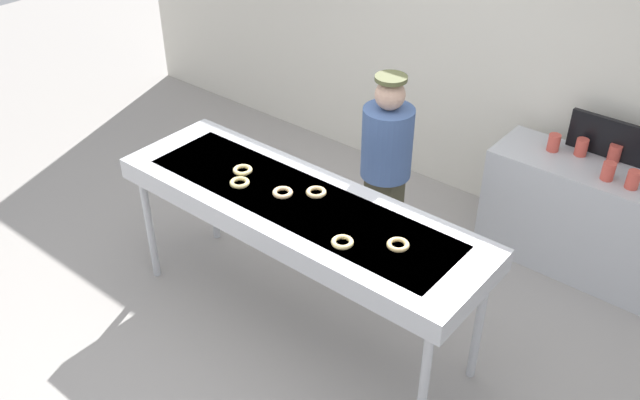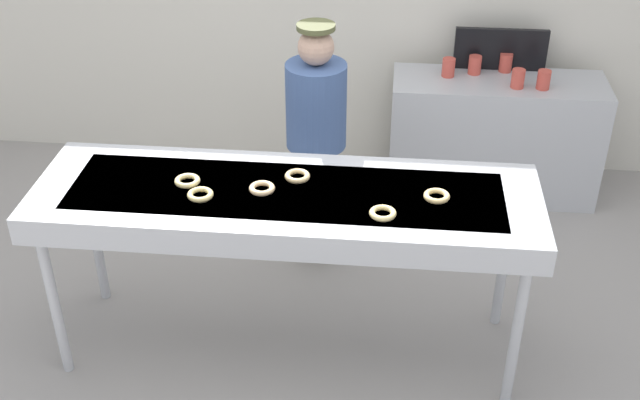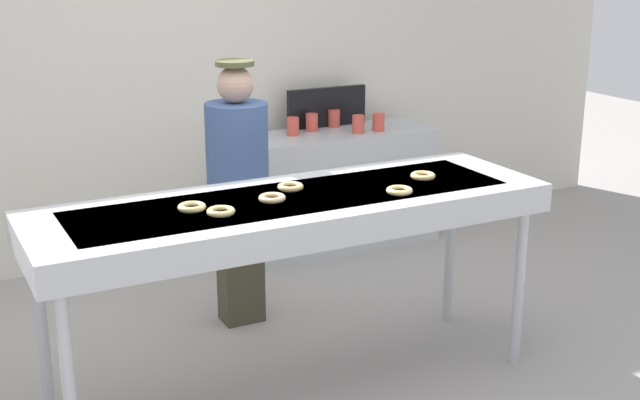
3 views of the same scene
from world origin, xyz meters
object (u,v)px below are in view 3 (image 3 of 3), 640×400
object	(u,v)px
prep_counter	(340,189)
menu_display	(327,107)
plain_donut_1	(399,190)
worker_baker	(238,177)
plain_donut_0	(221,211)
paper_cup_0	(312,122)
paper_cup_3	(378,122)
paper_cup_4	(358,124)
plain_donut_2	(272,198)
plain_donut_3	(423,176)
plain_donut_5	(192,207)
fryer_conveyor	(293,213)
paper_cup_1	(293,126)
paper_cup_2	(334,118)
plain_donut_4	(290,187)

from	to	relation	value
prep_counter	menu_display	world-z (taller)	menu_display
plain_donut_1	worker_baker	xyz separation A→B (m)	(-0.43, 1.06, -0.13)
plain_donut_0	paper_cup_0	distance (m)	2.50
paper_cup_3	paper_cup_4	distance (m)	0.17
plain_donut_2	plain_donut_3	bearing A→B (deg)	0.53
plain_donut_5	paper_cup_0	xyz separation A→B (m)	(1.56, 1.90, -0.10)
fryer_conveyor	plain_donut_3	xyz separation A→B (m)	(0.75, -0.00, 0.09)
plain_donut_3	plain_donut_2	bearing A→B (deg)	-179.47
plain_donut_2	paper_cup_4	xyz separation A→B (m)	(1.45, 1.72, -0.10)
plain_donut_5	plain_donut_2	bearing A→B (deg)	-5.13
paper_cup_4	menu_display	size ratio (longest dim) A/B	0.20
plain_donut_0	paper_cup_1	size ratio (longest dim) A/B	1.01
fryer_conveyor	plain_donut_0	xyz separation A→B (m)	(-0.41, -0.10, 0.09)
paper_cup_2	worker_baker	bearing A→B (deg)	-137.79
paper_cup_1	paper_cup_0	bearing A→B (deg)	18.87
paper_cup_1	paper_cup_4	size ratio (longest dim) A/B	1.00
plain_donut_4	menu_display	xyz separation A→B (m)	(1.19, 1.89, -0.01)
plain_donut_1	paper_cup_4	distance (m)	2.07
worker_baker	menu_display	world-z (taller)	worker_baker
fryer_conveyor	plain_donut_2	distance (m)	0.15
prep_counter	plain_donut_5	bearing A→B (deg)	-134.26
plain_donut_3	menu_display	size ratio (longest dim) A/B	0.20
plain_donut_5	plain_donut_3	bearing A→B (deg)	-1.22
plain_donut_4	paper_cup_0	bearing A→B (deg)	60.43
paper_cup_2	plain_donut_2	bearing A→B (deg)	-125.01
prep_counter	plain_donut_3	bearing A→B (deg)	-105.18
worker_baker	prep_counter	distance (m)	1.57
paper_cup_0	menu_display	bearing A→B (deg)	29.80
fryer_conveyor	paper_cup_0	distance (m)	2.19
plain_donut_5	paper_cup_4	xyz separation A→B (m)	(1.84, 1.69, -0.10)
paper_cup_0	paper_cup_3	xyz separation A→B (m)	(0.44, -0.21, 0.00)
plain_donut_4	paper_cup_0	xyz separation A→B (m)	(1.02, 1.79, -0.10)
plain_donut_4	paper_cup_4	world-z (taller)	plain_donut_4
plain_donut_2	plain_donut_5	size ratio (longest dim) A/B	1.00
plain_donut_3	paper_cup_2	distance (m)	2.06
plain_donut_1	paper_cup_1	xyz separation A→B (m)	(0.39, 2.03, -0.10)
plain_donut_4	paper_cup_0	size ratio (longest dim) A/B	1.01
paper_cup_3	menu_display	world-z (taller)	menu_display
plain_donut_0	paper_cup_2	size ratio (longest dim) A/B	1.01
paper_cup_2	paper_cup_3	world-z (taller)	same
plain_donut_2	paper_cup_0	world-z (taller)	plain_donut_2
plain_donut_2	menu_display	size ratio (longest dim) A/B	0.20
plain_donut_3	plain_donut_4	distance (m)	0.71
plain_donut_1	plain_donut_2	xyz separation A→B (m)	(-0.60, 0.17, 0.00)
paper_cup_1	paper_cup_2	xyz separation A→B (m)	(0.40, 0.13, 0.00)
plain_donut_0	plain_donut_1	world-z (taller)	same
plain_donut_0	plain_donut_5	bearing A→B (deg)	127.60
fryer_conveyor	plain_donut_2	xyz separation A→B (m)	(-0.12, -0.01, 0.09)
plain_donut_3	prep_counter	world-z (taller)	plain_donut_3
paper_cup_0	prep_counter	bearing A→B (deg)	-32.46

